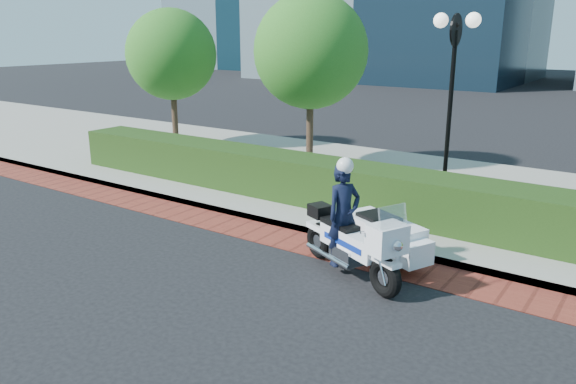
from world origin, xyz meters
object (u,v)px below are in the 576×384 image
Objects in this scene: tree_b at (311,51)px; police_motorcycle at (363,232)px; lamppost at (452,80)px; tree_a at (171,55)px.

tree_b is 2.09× the size of police_motorcycle.
lamppost is 4.71m from tree_b.
tree_b reaches higher than police_motorcycle.
tree_a is 1.96× the size of police_motorcycle.
police_motorcycle is at bearing -28.41° from tree_a.
lamppost is at bearing 115.41° from police_motorcycle.
police_motorcycle is (4.58, -5.45, -2.75)m from tree_b.
lamppost reaches higher than police_motorcycle.
tree_b reaches higher than lamppost.
lamppost is at bearing -16.11° from tree_b.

